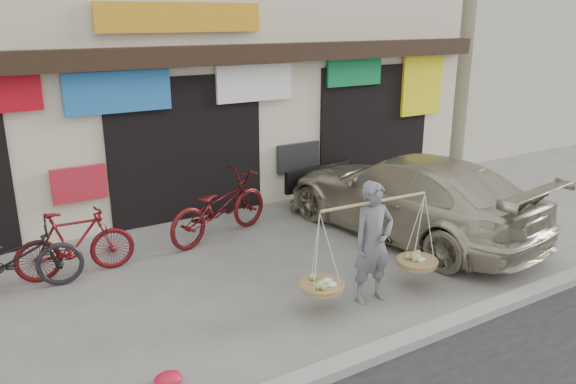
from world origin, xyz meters
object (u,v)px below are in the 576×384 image
street_vendor (373,247)px  bike_1 (75,243)px  bike_2 (219,207)px  bike_0 (9,260)px  suv (407,195)px

street_vendor → bike_1: size_ratio=1.25×
bike_1 → bike_2: bike_2 is taller
street_vendor → bike_0: street_vendor is taller
street_vendor → suv: (2.11, 1.60, -0.06)m
street_vendor → bike_1: 4.36m
bike_0 → bike_1: (0.90, 0.11, 0.01)m
bike_0 → suv: (6.27, -1.16, 0.21)m
bike_2 → street_vendor: bearing=176.0°
bike_0 → bike_1: size_ratio=1.13×
street_vendor → suv: 2.65m
bike_0 → bike_2: size_ratio=0.89×
bike_2 → suv: bearing=-136.4°
bike_0 → bike_1: 0.90m
bike_1 → suv: bearing=-98.9°
street_vendor → bike_0: (-4.17, 2.76, -0.27)m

